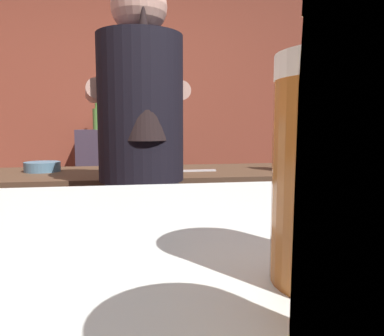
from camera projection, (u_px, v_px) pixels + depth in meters
wall_back at (124, 103)px, 3.43m from camera, size 5.20×0.10×2.70m
prep_counter at (188, 252)px, 2.06m from camera, size 2.10×0.60×0.91m
back_shelf at (127, 194)px, 3.25m from camera, size 0.80×0.36×1.11m
bartender at (142, 163)px, 1.51m from camera, size 0.46×0.53×1.72m
knife_block at (284, 151)px, 2.00m from camera, size 0.10×0.08×0.28m
mixing_bowl at (42, 167)px, 1.96m from camera, size 0.18×0.18×0.05m
chefs_knife at (193, 171)px, 1.96m from camera, size 0.24×0.04×0.01m
pint_glass_near at (345, 171)px, 0.20m from camera, size 0.08×0.08×0.13m
bottle_hot_sauce at (109, 119)px, 3.11m from camera, size 0.07×0.07×0.23m
bottle_olive_oil at (97, 118)px, 3.18m from camera, size 0.08×0.08×0.26m
bottle_soy at (144, 119)px, 3.19m from camera, size 0.06×0.06×0.24m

